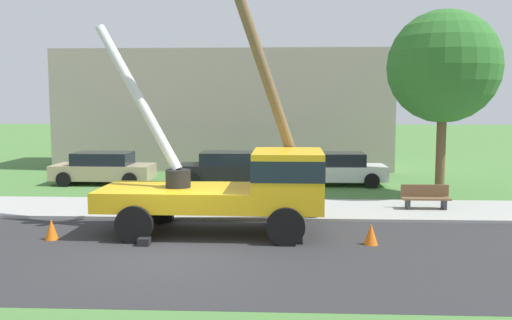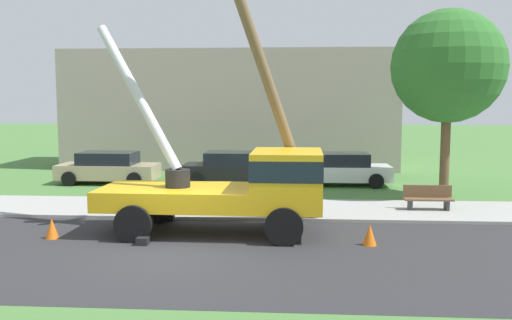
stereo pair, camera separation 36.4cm
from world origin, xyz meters
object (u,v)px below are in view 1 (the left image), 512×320
object	(u,v)px
traffic_cone_ahead	(371,234)
park_bench	(425,198)
traffic_cone_behind	(52,229)
utility_truck	(241,184)
parked_sedan_black	(229,168)
traffic_cone_curbside	(285,217)
roadside_tree_near	(444,67)
parked_sedan_white	(335,169)
parked_sedan_tan	(103,168)
leaning_utility_pole	(267,80)

from	to	relation	value
traffic_cone_ahead	park_bench	distance (m)	5.11
traffic_cone_ahead	traffic_cone_behind	xyz separation A→B (m)	(-8.51, 0.12, 0.00)
utility_truck	parked_sedan_black	distance (m)	9.50
park_bench	traffic_cone_curbside	bearing A→B (deg)	-152.87
traffic_cone_curbside	traffic_cone_behind	bearing A→B (deg)	-163.06
utility_truck	roadside_tree_near	bearing A→B (deg)	41.17
traffic_cone_ahead	parked_sedan_black	world-z (taller)	parked_sedan_black
park_bench	traffic_cone_behind	bearing A→B (deg)	-158.51
parked_sedan_white	traffic_cone_ahead	bearing A→B (deg)	-90.20
parked_sedan_black	roadside_tree_near	world-z (taller)	roadside_tree_near
traffic_cone_behind	parked_sedan_black	size ratio (longest dim) A/B	0.13
utility_truck	parked_sedan_white	distance (m)	9.89
parked_sedan_black	park_bench	bearing A→B (deg)	-39.72
utility_truck	traffic_cone_curbside	distance (m)	1.93
traffic_cone_curbside	parked_sedan_white	world-z (taller)	parked_sedan_white
traffic_cone_ahead	roadside_tree_near	size ratio (longest dim) A/B	0.08
utility_truck	parked_sedan_tan	bearing A→B (deg)	127.28
utility_truck	parked_sedan_white	world-z (taller)	utility_truck
traffic_cone_behind	parked_sedan_black	bearing A→B (deg)	69.85
leaning_utility_pole	traffic_cone_behind	distance (m)	7.28
parked_sedan_white	park_bench	world-z (taller)	parked_sedan_white
traffic_cone_ahead	traffic_cone_curbside	size ratio (longest dim) A/B	1.00
parked_sedan_tan	parked_sedan_white	xyz separation A→B (m)	(10.34, 0.23, 0.00)
park_bench	roadside_tree_near	bearing A→B (deg)	66.52
traffic_cone_behind	park_bench	distance (m)	11.84
parked_sedan_black	roadside_tree_near	xyz separation A→B (m)	(8.50, -3.06, 4.27)
leaning_utility_pole	traffic_cone_behind	xyz separation A→B (m)	(-5.75, -1.89, -4.05)
roadside_tree_near	parked_sedan_white	bearing A→B (deg)	142.23
parked_sedan_tan	parked_sedan_black	xyz separation A→B (m)	(5.59, 0.39, 0.00)
utility_truck	roadside_tree_near	xyz separation A→B (m)	(7.24, 6.33, 3.58)
parked_sedan_black	parked_sedan_tan	bearing A→B (deg)	-176.02
parked_sedan_tan	roadside_tree_near	size ratio (longest dim) A/B	0.62
roadside_tree_near	parked_sedan_tan	bearing A→B (deg)	169.26
park_bench	roadside_tree_near	size ratio (longest dim) A/B	0.22
parked_sedan_tan	roadside_tree_near	world-z (taller)	roadside_tree_near
parked_sedan_black	parked_sedan_white	distance (m)	4.76
parked_sedan_tan	parked_sedan_black	bearing A→B (deg)	3.98
utility_truck	traffic_cone_behind	distance (m)	5.27
traffic_cone_ahead	traffic_cone_curbside	distance (m)	3.01
leaning_utility_pole	traffic_cone_ahead	size ratio (longest dim) A/B	15.14
utility_truck	traffic_cone_behind	bearing A→B (deg)	-169.38
traffic_cone_behind	park_bench	bearing A→B (deg)	21.49
traffic_cone_behind	traffic_cone_curbside	xyz separation A→B (m)	(6.29, 1.92, 0.00)
parked_sedan_tan	parked_sedan_black	distance (m)	5.60
utility_truck	traffic_cone_ahead	world-z (taller)	utility_truck
utility_truck	parked_sedan_white	xyz separation A→B (m)	(3.49, 9.23, -0.70)
utility_truck	parked_sedan_white	size ratio (longest dim) A/B	1.53
leaning_utility_pole	parked_sedan_tan	world-z (taller)	leaning_utility_pole
park_bench	roadside_tree_near	distance (m)	5.54
traffic_cone_behind	parked_sedan_tan	world-z (taller)	parked_sedan_tan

